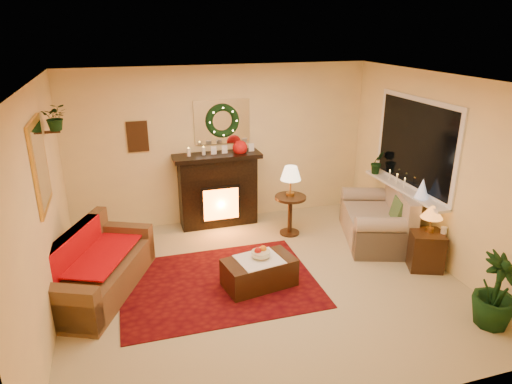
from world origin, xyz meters
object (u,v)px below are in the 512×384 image
object	(u,v)px
sofa	(97,261)
fireplace	(218,193)
loveseat	(376,214)
coffee_table	(259,271)
end_table_square	(425,250)
side_table_round	(290,215)

from	to	relation	value
sofa	fireplace	world-z (taller)	fireplace
loveseat	coffee_table	distance (m)	2.28
sofa	end_table_square	bearing A→B (deg)	15.65
fireplace	end_table_square	size ratio (longest dim) A/B	2.36
end_table_square	side_table_round	bearing A→B (deg)	131.84
fireplace	loveseat	size ratio (longest dim) A/B	0.85
sofa	loveseat	xyz separation A→B (m)	(4.10, 0.32, -0.01)
fireplace	sofa	bearing A→B (deg)	-139.72
sofa	end_table_square	distance (m)	4.36
loveseat	coffee_table	bearing A→B (deg)	-141.66
sofa	fireplace	bearing A→B (deg)	65.09
sofa	side_table_round	distance (m)	3.04
fireplace	loveseat	bearing A→B (deg)	-30.87
sofa	side_table_round	size ratio (longest dim) A/B	2.81
fireplace	side_table_round	bearing A→B (deg)	-36.23
side_table_round	coffee_table	world-z (taller)	side_table_round
end_table_square	coffee_table	xyz separation A→B (m)	(-2.34, 0.21, -0.06)
fireplace	loveseat	world-z (taller)	fireplace
fireplace	side_table_round	xyz separation A→B (m)	(1.01, -0.73, -0.23)
fireplace	coffee_table	world-z (taller)	fireplace
fireplace	end_table_square	bearing A→B (deg)	-43.89
fireplace	end_table_square	xyz separation A→B (m)	(2.41, -2.29, -0.28)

